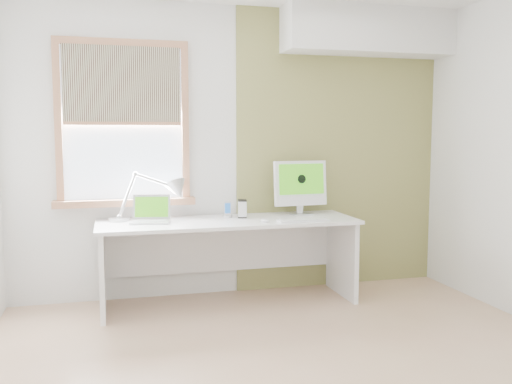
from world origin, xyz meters
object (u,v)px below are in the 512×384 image
object	(u,v)px
desk	(227,241)
laptop	(151,215)
desk_lamp	(167,194)
imac	(300,184)
external_drive	(242,209)

from	to	relation	value
desk	laptop	xyz separation A→B (m)	(-0.65, 0.01, 0.25)
desk_lamp	laptop	bearing A→B (deg)	-133.74
desk_lamp	imac	world-z (taller)	imac
external_drive	imac	xyz separation A→B (m)	(0.56, 0.05, 0.20)
desk	desk_lamp	xyz separation A→B (m)	(-0.49, 0.17, 0.41)
laptop	imac	distance (m)	1.37
desk_lamp	laptop	xyz separation A→B (m)	(-0.15, -0.16, -0.16)
laptop	imac	world-z (taller)	imac
desk	external_drive	bearing A→B (deg)	21.02
desk_lamp	imac	size ratio (longest dim) A/B	1.49
desk	laptop	size ratio (longest dim) A/B	6.18
external_drive	imac	size ratio (longest dim) A/B	0.31
desk	imac	xyz separation A→B (m)	(0.71, 0.11, 0.47)
external_drive	imac	distance (m)	0.59
laptop	external_drive	size ratio (longest dim) A/B	2.27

